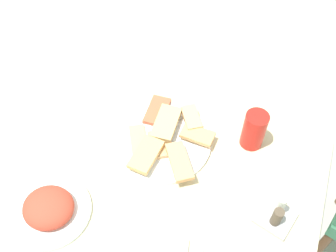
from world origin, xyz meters
TOP-DOWN VIEW (x-y plane):
  - ground_plane at (0.00, 0.00)m, footprint 6.00×6.00m
  - dining_table at (0.00, 0.00)m, footprint 1.07×0.94m
  - pide_platter at (0.07, -0.01)m, footprint 0.30×0.30m
  - salad_plate_greens at (0.38, -0.19)m, footprint 0.21×0.21m
  - soda_can at (-0.03, 0.24)m, footprint 0.09×0.09m
  - condiment_caddy at (0.19, 0.35)m, footprint 0.11×0.11m

SIDE VIEW (x-z plane):
  - ground_plane at x=0.00m, z-range 0.00..0.00m
  - dining_table at x=0.00m, z-range 0.28..0.98m
  - pide_platter at x=0.07m, z-range 0.70..0.74m
  - salad_plate_greens at x=0.38m, z-range 0.69..0.76m
  - condiment_caddy at x=0.19m, z-range 0.69..0.77m
  - soda_can at x=-0.03m, z-range 0.71..0.83m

